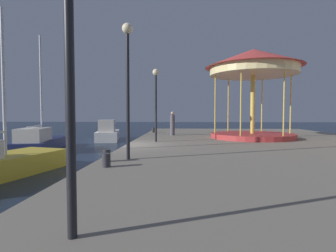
% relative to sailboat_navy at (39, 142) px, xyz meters
% --- Properties ---
extents(ground_plane, '(120.00, 120.00, 0.00)m').
position_rel_sailboat_navy_xyz_m(ground_plane, '(6.27, -3.09, -0.58)').
color(ground_plane, '#162338').
extents(quay_dock, '(14.67, 28.50, 0.80)m').
position_rel_sailboat_navy_xyz_m(quay_dock, '(13.61, -3.09, -0.18)').
color(quay_dock, gray).
rests_on(quay_dock, ground).
extents(sailboat_navy, '(3.17, 6.02, 7.45)m').
position_rel_sailboat_navy_xyz_m(sailboat_navy, '(0.00, 0.00, 0.00)').
color(sailboat_navy, '#19214C').
rests_on(sailboat_navy, ground).
extents(motorboat_white, '(2.66, 4.90, 1.83)m').
position_rel_sailboat_navy_xyz_m(motorboat_white, '(2.60, 6.42, 0.09)').
color(motorboat_white, white).
rests_on(motorboat_white, ground).
extents(carousel, '(6.03, 6.03, 5.63)m').
position_rel_sailboat_navy_xyz_m(carousel, '(13.58, 0.84, 4.45)').
color(carousel, '#B23333').
rests_on(carousel, quay_dock).
extents(lamp_post_mid_promenade, '(0.36, 0.36, 4.60)m').
position_rel_sailboat_navy_xyz_m(lamp_post_mid_promenade, '(7.27, -7.36, 3.34)').
color(lamp_post_mid_promenade, black).
rests_on(lamp_post_mid_promenade, quay_dock).
extents(lamp_post_far_end, '(0.36, 0.36, 4.03)m').
position_rel_sailboat_navy_xyz_m(lamp_post_far_end, '(7.65, -1.66, 3.00)').
color(lamp_post_far_end, black).
rests_on(lamp_post_far_end, quay_dock).
extents(bollard_north, '(0.24, 0.24, 0.40)m').
position_rel_sailboat_navy_xyz_m(bollard_north, '(6.90, -8.70, 0.42)').
color(bollard_north, '#2D2D33').
rests_on(bollard_north, quay_dock).
extents(bollard_south, '(0.24, 0.24, 0.40)m').
position_rel_sailboat_navy_xyz_m(bollard_south, '(6.66, -7.83, 0.42)').
color(bollard_south, '#2D2D33').
rests_on(bollard_south, quay_dock).
extents(bollard_center, '(0.24, 0.24, 0.40)m').
position_rel_sailboat_navy_xyz_m(bollard_center, '(6.70, 5.44, 0.42)').
color(bollard_center, '#2D2D33').
rests_on(bollard_center, quay_dock).
extents(person_far_corner, '(0.34, 0.34, 1.71)m').
position_rel_sailboat_navy_xyz_m(person_far_corner, '(8.40, 2.71, 1.02)').
color(person_far_corner, '#514C56').
rests_on(person_far_corner, quay_dock).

